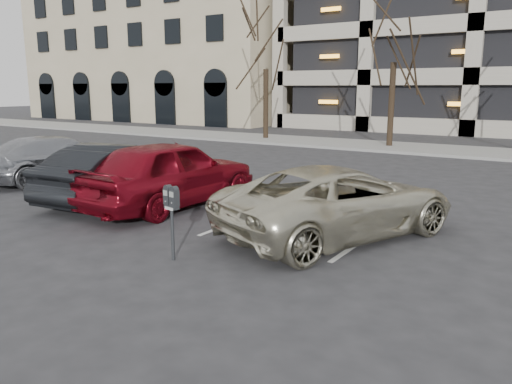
% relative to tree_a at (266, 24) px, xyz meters
% --- Properties ---
extents(ground, '(140.00, 140.00, 0.00)m').
position_rel_tree_a_xyz_m(ground, '(10.00, -16.00, -6.15)').
color(ground, '#28282B').
rests_on(ground, ground).
extents(sidewalk, '(80.00, 4.00, 0.12)m').
position_rel_tree_a_xyz_m(sidewalk, '(10.00, 0.00, -6.09)').
color(sidewalk, gray).
rests_on(sidewalk, ground).
extents(stall_lines, '(16.90, 5.20, 0.00)m').
position_rel_tree_a_xyz_m(stall_lines, '(8.60, -13.70, -6.14)').
color(stall_lines, silver).
rests_on(stall_lines, ground).
extents(office_building, '(26.00, 16.20, 15.00)m').
position_rel_tree_a_xyz_m(office_building, '(-18.00, 13.92, 1.35)').
color(office_building, tan).
rests_on(office_building, ground).
extents(tree_a, '(3.74, 3.74, 8.50)m').
position_rel_tree_a_xyz_m(tree_a, '(0.00, 0.00, 0.00)').
color(tree_a, black).
rests_on(tree_a, ground).
extents(tree_b, '(3.91, 3.91, 8.89)m').
position_rel_tree_a_xyz_m(tree_b, '(7.00, 0.00, 0.28)').
color(tree_b, black).
rests_on(tree_b, ground).
extents(parking_meter, '(0.34, 0.18, 1.25)m').
position_rel_tree_a_xyz_m(parking_meter, '(9.13, -17.61, -5.19)').
color(parking_meter, black).
rests_on(parking_meter, ground).
extents(suv_silver, '(4.05, 5.47, 1.39)m').
position_rel_tree_a_xyz_m(suv_silver, '(10.87, -14.79, -5.45)').
color(suv_silver, beige).
rests_on(suv_silver, ground).
extents(car_red, '(2.11, 4.92, 1.65)m').
position_rel_tree_a_xyz_m(car_red, '(6.42, -14.69, -5.32)').
color(car_red, maroon).
rests_on(car_red, ground).
extents(car_dark, '(2.09, 4.61, 1.47)m').
position_rel_tree_a_xyz_m(car_dark, '(4.85, -14.95, -5.41)').
color(car_dark, black).
rests_on(car_dark, ground).
extents(car_silver, '(2.83, 5.09, 1.40)m').
position_rel_tree_a_xyz_m(car_silver, '(1.12, -13.96, -5.45)').
color(car_silver, '#989A9F').
rests_on(car_silver, ground).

